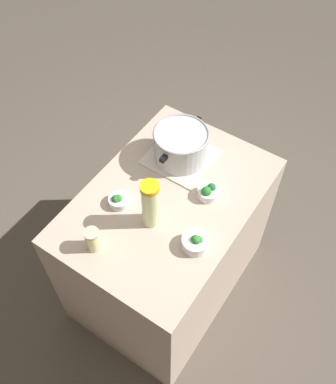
{
  "coord_description": "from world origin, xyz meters",
  "views": [
    {
      "loc": [
        -1.04,
        -0.69,
        2.61
      ],
      "look_at": [
        0.0,
        0.0,
        0.94
      ],
      "focal_mm": 41.22,
      "sensor_mm": 36.0,
      "label": 1
    }
  ],
  "objects": [
    {
      "name": "lemonade_pitcher",
      "position": [
        -0.15,
        -0.01,
        1.02
      ],
      "size": [
        0.08,
        0.08,
        0.27
      ],
      "color": "beige",
      "rests_on": "counter_slab"
    },
    {
      "name": "ground_plane",
      "position": [
        0.0,
        0.0,
        0.0
      ],
      "size": [
        8.0,
        8.0,
        0.0
      ],
      "primitive_type": "plane",
      "color": "brown"
    },
    {
      "name": "cooking_pot",
      "position": [
        0.25,
        0.09,
        0.99
      ],
      "size": [
        0.35,
        0.28,
        0.17
      ],
      "color": "#B7B7BC",
      "rests_on": "dish_cloth"
    },
    {
      "name": "dish_cloth",
      "position": [
        0.25,
        0.09,
        0.89
      ],
      "size": [
        0.31,
        0.32,
        0.01
      ],
      "primitive_type": "cube",
      "color": "beige",
      "rests_on": "counter_slab"
    },
    {
      "name": "broccoli_bowl_front",
      "position": [
        -0.16,
        0.18,
        0.92
      ],
      "size": [
        0.1,
        0.1,
        0.06
      ],
      "color": "silver",
      "rests_on": "counter_slab"
    },
    {
      "name": "broccoli_bowl_back",
      "position": [
        -0.15,
        -0.25,
        0.92
      ],
      "size": [
        0.12,
        0.12,
        0.08
      ],
      "color": "silver",
      "rests_on": "counter_slab"
    },
    {
      "name": "mason_jar",
      "position": [
        -0.4,
        0.12,
        0.95
      ],
      "size": [
        0.07,
        0.07,
        0.12
      ],
      "color": "#EEE79C",
      "rests_on": "counter_slab"
    },
    {
      "name": "broccoli_bowl_center",
      "position": [
        0.12,
        -0.15,
        0.92
      ],
      "size": [
        0.1,
        0.1,
        0.08
      ],
      "color": "silver",
      "rests_on": "counter_slab"
    },
    {
      "name": "counter_slab",
      "position": [
        0.0,
        0.0,
        0.44
      ],
      "size": [
        1.08,
        0.75,
        0.89
      ],
      "primitive_type": "cube",
      "color": "#BBA592",
      "rests_on": "ground_plane"
    }
  ]
}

